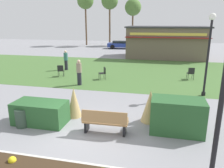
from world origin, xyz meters
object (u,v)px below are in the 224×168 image
lamppost_near (224,82)px  lamppost_mid (209,46)px  park_bench (105,122)px  tree_left_bg (85,1)px  person_strolling (66,60)px  parked_car_center_slot (154,45)px  cafe_chair_west (191,72)px  person_standing (79,72)px  cafe_chair_east (103,72)px  tree_center_bg (133,8)px  trash_bin (22,118)px  parked_car_west_slot (121,44)px  tree_right_bg (110,1)px  food_kiosk (166,42)px  cafe_chair_center (61,70)px

lamppost_near → lamppost_mid: 7.83m
park_bench → tree_left_bg: bearing=110.3°
park_bench → person_strolling: person_strolling is taller
park_bench → parked_car_center_slot: size_ratio=0.41×
person_strolling → park_bench: bearing=-118.7°
cafe_chair_west → person_standing: person_standing is taller
lamppost_near → person_strolling: bearing=127.0°
lamppost_mid → cafe_chair_west: size_ratio=5.04×
cafe_chair_east → tree_center_bg: (-1.24, 24.47, 5.79)m
trash_bin → person_standing: person_standing is taller
trash_bin → tree_left_bg: size_ratio=0.08×
parked_car_west_slot → tree_center_bg: tree_center_bg is taller
cafe_chair_east → person_standing: (-1.15, -1.80, 0.33)m
park_bench → person_strolling: (-6.14, 10.26, 0.38)m
tree_center_bg → park_bench: bearing=-84.0°
person_standing → tree_right_bg: size_ratio=0.19×
lamppost_near → parked_car_west_slot: lamppost_near is taller
lamppost_mid → cafe_chair_east: size_ratio=5.04×
food_kiosk → tree_center_bg: (-5.70, 12.91, 4.53)m
parked_car_center_slot → tree_center_bg: size_ratio=0.54×
tree_left_bg → tree_center_bg: size_ratio=1.14×
lamppost_near → lamppost_mid: (1.07, 7.76, 0.00)m
trash_bin → tree_right_bg: (-3.89, 31.46, 6.93)m
person_strolling → tree_left_bg: 22.26m
cafe_chair_center → person_strolling: 2.46m
cafe_chair_west → cafe_chair_east: bearing=-168.0°
cafe_chair_center → tree_right_bg: bearing=94.2°
cafe_chair_center → tree_right_bg: (-1.73, 23.39, 6.78)m
cafe_chair_center → person_standing: (2.21, -1.87, 0.33)m
trash_bin → parked_car_center_slot: (3.94, 27.01, 0.27)m
parked_car_west_slot → person_standing: bearing=-87.1°
cafe_chair_west → cafe_chair_center: 9.62m
cafe_chair_center → parked_car_west_slot: size_ratio=0.20×
tree_right_bg → parked_car_west_slot: bearing=-57.2°
lamppost_near → cafe_chair_center: (-8.80, 10.12, -2.28)m
park_bench → cafe_chair_east: bearing=105.5°
cafe_chair_east → parked_car_center_slot: (2.75, 19.01, 0.12)m
cafe_chair_west → person_strolling: bearing=173.8°
lamppost_near → tree_right_bg: size_ratio=0.51×
trash_bin → tree_left_bg: tree_left_bg is taller
food_kiosk → person_standing: size_ratio=5.31×
cafe_chair_center → parked_car_west_slot: 18.97m
trash_bin → cafe_chair_west: cafe_chair_west is taller
food_kiosk → lamppost_mid: bearing=-81.6°
lamppost_near → cafe_chair_west: lamppost_near is taller
food_kiosk → tree_left_bg: (-13.71, 11.47, 5.60)m
person_strolling → tree_left_bg: bearing=44.7°
lamppost_near → trash_bin: size_ratio=5.98×
food_kiosk → tree_right_bg: tree_right_bg is taller
cafe_chair_center → tree_left_bg: size_ratio=0.10×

